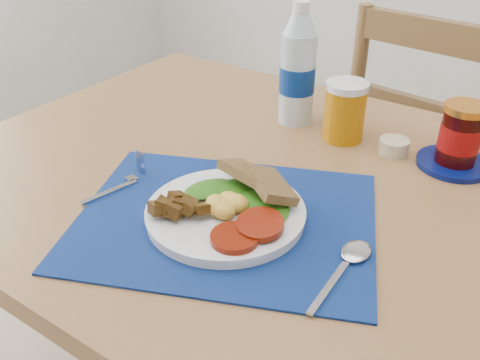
{
  "coord_description": "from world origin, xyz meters",
  "views": [
    {
      "loc": [
        0.32,
        -0.51,
        1.24
      ],
      "look_at": [
        -0.09,
        0.09,
        0.8
      ],
      "focal_mm": 40.0,
      "sensor_mm": 36.0,
      "label": 1
    }
  ],
  "objects_px": {
    "breakfast_plate": "(222,209)",
    "juice_glass": "(345,113)",
    "jam_on_saucer": "(459,140)",
    "chair_far": "(432,146)",
    "water_bottle": "(298,71)"
  },
  "relations": [
    {
      "from": "chair_far",
      "to": "jam_on_saucer",
      "type": "distance_m",
      "value": 0.48
    },
    {
      "from": "breakfast_plate",
      "to": "water_bottle",
      "type": "height_order",
      "value": "water_bottle"
    },
    {
      "from": "chair_far",
      "to": "water_bottle",
      "type": "xyz_separation_m",
      "value": [
        -0.21,
        -0.39,
        0.28
      ]
    },
    {
      "from": "jam_on_saucer",
      "to": "juice_glass",
      "type": "bearing_deg",
      "value": -176.68
    },
    {
      "from": "juice_glass",
      "to": "jam_on_saucer",
      "type": "distance_m",
      "value": 0.22
    },
    {
      "from": "juice_glass",
      "to": "jam_on_saucer",
      "type": "height_order",
      "value": "jam_on_saucer"
    },
    {
      "from": "chair_far",
      "to": "breakfast_plate",
      "type": "distance_m",
      "value": 0.82
    },
    {
      "from": "breakfast_plate",
      "to": "jam_on_saucer",
      "type": "bearing_deg",
      "value": 78.3
    },
    {
      "from": "chair_far",
      "to": "jam_on_saucer",
      "type": "bearing_deg",
      "value": 114.91
    },
    {
      "from": "breakfast_plate",
      "to": "juice_glass",
      "type": "bearing_deg",
      "value": 106.59
    },
    {
      "from": "water_bottle",
      "to": "juice_glass",
      "type": "distance_m",
      "value": 0.13
    },
    {
      "from": "juice_glass",
      "to": "breakfast_plate",
      "type": "bearing_deg",
      "value": -95.03
    },
    {
      "from": "breakfast_plate",
      "to": "juice_glass",
      "type": "relative_size",
      "value": 2.19
    },
    {
      "from": "chair_far",
      "to": "breakfast_plate",
      "type": "height_order",
      "value": "chair_far"
    },
    {
      "from": "water_bottle",
      "to": "juice_glass",
      "type": "relative_size",
      "value": 2.25
    }
  ]
}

